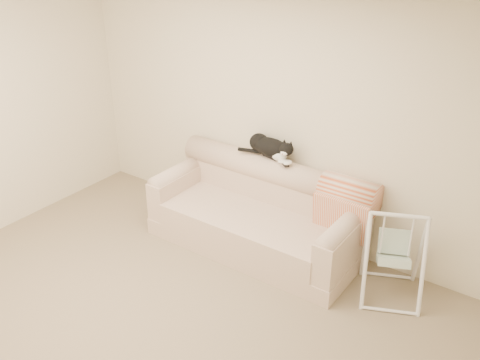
{
  "coord_description": "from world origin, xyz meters",
  "views": [
    {
      "loc": [
        2.62,
        -2.41,
        3.17
      ],
      "look_at": [
        0.01,
        1.27,
        0.9
      ],
      "focal_mm": 40.0,
      "sensor_mm": 36.0,
      "label": 1
    }
  ],
  "objects_px": {
    "tuxedo_cat": "(270,147)",
    "baby_swing": "(394,255)",
    "remote_a": "(271,157)",
    "remote_b": "(284,163)",
    "sofa": "(259,215)"
  },
  "relations": [
    {
      "from": "tuxedo_cat",
      "to": "baby_swing",
      "type": "relative_size",
      "value": 0.74
    },
    {
      "from": "remote_a",
      "to": "baby_swing",
      "type": "bearing_deg",
      "value": -10.05
    },
    {
      "from": "remote_a",
      "to": "tuxedo_cat",
      "type": "height_order",
      "value": "tuxedo_cat"
    },
    {
      "from": "remote_b",
      "to": "baby_swing",
      "type": "relative_size",
      "value": 0.18
    },
    {
      "from": "remote_a",
      "to": "remote_b",
      "type": "xyz_separation_m",
      "value": [
        0.19,
        -0.04,
        -0.0
      ]
    },
    {
      "from": "remote_b",
      "to": "tuxedo_cat",
      "type": "xyz_separation_m",
      "value": [
        -0.2,
        0.04,
        0.11
      ]
    },
    {
      "from": "sofa",
      "to": "baby_swing",
      "type": "relative_size",
      "value": 2.54
    },
    {
      "from": "sofa",
      "to": "remote_a",
      "type": "relative_size",
      "value": 11.8
    },
    {
      "from": "tuxedo_cat",
      "to": "baby_swing",
      "type": "bearing_deg",
      "value": -9.87
    },
    {
      "from": "remote_a",
      "to": "remote_b",
      "type": "relative_size",
      "value": 1.17
    },
    {
      "from": "remote_b",
      "to": "tuxedo_cat",
      "type": "bearing_deg",
      "value": 168.81
    },
    {
      "from": "sofa",
      "to": "remote_a",
      "type": "height_order",
      "value": "remote_a"
    },
    {
      "from": "tuxedo_cat",
      "to": "sofa",
      "type": "bearing_deg",
      "value": -81.73
    },
    {
      "from": "remote_a",
      "to": "tuxedo_cat",
      "type": "relative_size",
      "value": 0.29
    },
    {
      "from": "tuxedo_cat",
      "to": "baby_swing",
      "type": "distance_m",
      "value": 1.62
    }
  ]
}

